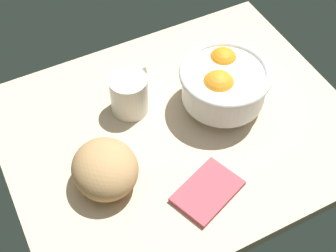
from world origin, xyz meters
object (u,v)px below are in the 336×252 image
fruit_bowl (223,83)px  napkin_folded (208,191)px  bread_loaf (105,169)px  mug (130,93)px

fruit_bowl → napkin_folded: bearing=52.7°
bread_loaf → napkin_folded: (-16.72, 11.44, -4.08)cm
napkin_folded → mug: 27.96cm
napkin_folded → mug: (4.29, -27.32, 4.12)cm
napkin_folded → bread_loaf: bearing=-34.4°
fruit_bowl → napkin_folded: (14.52, 19.08, -6.34)cm
bread_loaf → mug: 20.16cm
fruit_bowl → napkin_folded: size_ratio=1.51×
fruit_bowl → napkin_folded: 24.80cm
napkin_folded → fruit_bowl: bearing=-127.3°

